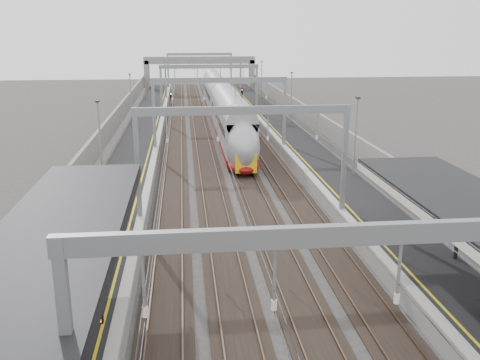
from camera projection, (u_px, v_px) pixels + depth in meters
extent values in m
cube|color=black|center=(140.00, 146.00, 54.48)|extent=(4.00, 120.00, 1.00)
cube|color=black|center=(294.00, 143.00, 56.11)|extent=(4.00, 120.00, 1.00)
cube|color=black|center=(175.00, 150.00, 54.96)|extent=(2.40, 140.00, 0.08)
cube|color=brown|center=(168.00, 149.00, 54.86)|extent=(0.07, 140.00, 0.14)
cube|color=brown|center=(182.00, 149.00, 55.01)|extent=(0.07, 140.00, 0.14)
cube|color=black|center=(204.00, 149.00, 55.26)|extent=(2.40, 140.00, 0.08)
cube|color=brown|center=(197.00, 149.00, 55.17)|extent=(0.07, 140.00, 0.14)
cube|color=brown|center=(211.00, 148.00, 55.31)|extent=(0.07, 140.00, 0.14)
cube|color=black|center=(233.00, 149.00, 55.57)|extent=(2.40, 140.00, 0.08)
cube|color=brown|center=(226.00, 148.00, 55.47)|extent=(0.07, 140.00, 0.14)
cube|color=brown|center=(240.00, 148.00, 55.62)|extent=(0.07, 140.00, 0.14)
cube|color=black|center=(261.00, 148.00, 55.88)|extent=(2.40, 140.00, 0.08)
cube|color=brown|center=(254.00, 147.00, 55.78)|extent=(0.07, 140.00, 0.14)
cube|color=brown|center=(268.00, 147.00, 55.92)|extent=(0.07, 140.00, 0.14)
cube|color=gray|center=(340.00, 235.00, 12.27)|extent=(13.00, 0.25, 0.50)
cube|color=gray|center=(137.00, 163.00, 31.60)|extent=(0.28, 0.28, 6.60)
cube|color=gray|center=(344.00, 158.00, 32.89)|extent=(0.28, 0.28, 6.60)
cube|color=gray|center=(243.00, 110.00, 31.42)|extent=(13.00, 0.25, 0.50)
cube|color=gray|center=(154.00, 113.00, 50.75)|extent=(0.28, 0.28, 6.60)
cube|color=gray|center=(284.00, 111.00, 52.04)|extent=(0.28, 0.28, 6.60)
cube|color=gray|center=(220.00, 80.00, 50.57)|extent=(13.00, 0.25, 0.50)
cube|color=gray|center=(161.00, 91.00, 69.90)|extent=(0.28, 0.28, 6.60)
cube|color=gray|center=(257.00, 90.00, 71.19)|extent=(0.28, 0.28, 6.60)
cube|color=gray|center=(209.00, 67.00, 69.72)|extent=(13.00, 0.25, 0.50)
cube|color=gray|center=(166.00, 78.00, 89.05)|extent=(0.28, 0.28, 6.60)
cube|color=gray|center=(241.00, 77.00, 90.34)|extent=(0.28, 0.28, 6.60)
cube|color=gray|center=(203.00, 59.00, 88.87)|extent=(13.00, 0.25, 0.50)
cube|color=gray|center=(168.00, 70.00, 106.29)|extent=(0.28, 0.28, 6.60)
cube|color=gray|center=(231.00, 70.00, 107.57)|extent=(0.28, 0.28, 6.60)
cube|color=gray|center=(199.00, 54.00, 106.11)|extent=(13.00, 0.25, 0.50)
cylinder|color=#262628|center=(174.00, 91.00, 58.27)|extent=(0.03, 140.00, 0.03)
cylinder|color=#262628|center=(201.00, 91.00, 58.58)|extent=(0.03, 140.00, 0.03)
cylinder|color=#262628|center=(228.00, 91.00, 58.88)|extent=(0.03, 140.00, 0.03)
cylinder|color=#262628|center=(255.00, 90.00, 59.19)|extent=(0.03, 140.00, 0.03)
cube|color=black|center=(4.00, 318.00, 13.02)|extent=(4.40, 30.00, 0.24)
cylinder|color=black|center=(48.00, 236.00, 23.95)|extent=(0.20, 0.20, 4.00)
cube|color=black|center=(72.00, 315.00, 14.27)|extent=(1.60, 0.15, 0.55)
cube|color=#FF4505|center=(72.00, 317.00, 14.19)|extent=(1.50, 0.02, 0.42)
cylinder|color=black|center=(460.00, 220.00, 25.92)|extent=(0.20, 0.20, 4.00)
cube|color=gray|center=(200.00, 60.00, 106.42)|extent=(22.00, 2.20, 1.40)
cube|color=gray|center=(147.00, 76.00, 106.18)|extent=(1.00, 2.20, 6.20)
cube|color=gray|center=(252.00, 75.00, 108.32)|extent=(1.00, 2.20, 6.20)
cube|color=gray|center=(107.00, 136.00, 53.86)|extent=(0.30, 120.00, 3.20)
cube|color=gray|center=(324.00, 132.00, 56.14)|extent=(0.30, 120.00, 3.20)
cube|color=maroon|center=(231.00, 138.00, 57.81)|extent=(2.82, 24.00, 0.83)
cube|color=#9C9CA1|center=(230.00, 120.00, 57.28)|extent=(2.82, 24.00, 3.13)
cube|color=black|center=(239.00, 159.00, 49.86)|extent=(2.09, 2.50, 0.52)
cube|color=maroon|center=(216.00, 107.00, 81.20)|extent=(2.82, 24.00, 0.83)
cube|color=#9C9CA1|center=(216.00, 94.00, 80.66)|extent=(2.82, 24.00, 3.13)
cube|color=black|center=(220.00, 118.00, 73.24)|extent=(2.09, 2.50, 0.52)
ellipsoid|color=#9C9CA1|center=(243.00, 147.00, 45.67)|extent=(2.82, 5.43, 4.38)
cube|color=yellow|center=(246.00, 164.00, 43.77)|extent=(1.77, 0.12, 1.57)
cube|color=black|center=(246.00, 144.00, 43.80)|extent=(1.67, 0.60, 0.98)
cylinder|color=black|center=(171.00, 106.00, 76.14)|extent=(0.12, 0.12, 3.00)
cube|color=black|center=(171.00, 95.00, 75.71)|extent=(0.32, 0.22, 0.75)
sphere|color=#0CE526|center=(171.00, 94.00, 75.55)|extent=(0.16, 0.16, 0.16)
cylinder|color=black|center=(233.00, 110.00, 72.68)|extent=(0.12, 0.12, 3.00)
cube|color=black|center=(233.00, 98.00, 72.24)|extent=(0.32, 0.22, 0.75)
sphere|color=red|center=(233.00, 97.00, 72.08)|extent=(0.16, 0.16, 0.16)
cylinder|color=black|center=(242.00, 101.00, 81.04)|extent=(0.12, 0.12, 3.00)
cube|color=black|center=(242.00, 91.00, 80.61)|extent=(0.32, 0.22, 0.75)
sphere|color=red|center=(242.00, 90.00, 80.44)|extent=(0.16, 0.16, 0.16)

